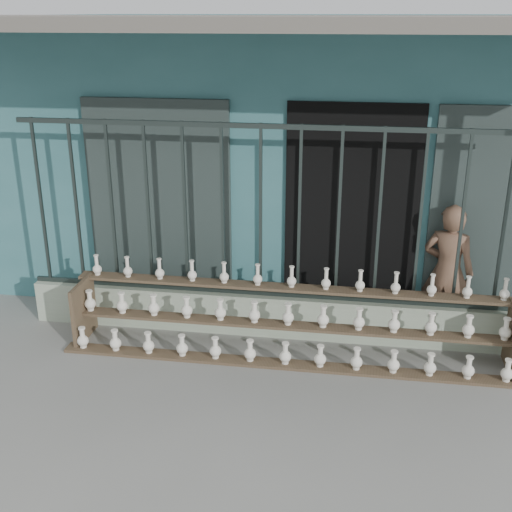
# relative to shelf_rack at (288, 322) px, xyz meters

# --- Properties ---
(ground) EXTENTS (60.00, 60.00, 0.00)m
(ground) POSITION_rel_shelf_rack_xyz_m (-0.34, -0.88, -0.36)
(ground) COLOR slate
(workshop_building) EXTENTS (7.40, 6.60, 3.21)m
(workshop_building) POSITION_rel_shelf_rack_xyz_m (-0.34, 3.35, 1.26)
(workshop_building) COLOR #34696E
(workshop_building) RESTS_ON ground
(parapet_wall) EXTENTS (5.00, 0.20, 0.45)m
(parapet_wall) POSITION_rel_shelf_rack_xyz_m (-0.34, 0.42, -0.14)
(parapet_wall) COLOR #A0AF96
(parapet_wall) RESTS_ON ground
(security_fence) EXTENTS (5.00, 0.04, 1.80)m
(security_fence) POSITION_rel_shelf_rack_xyz_m (-0.34, 0.42, 0.99)
(security_fence) COLOR #283330
(security_fence) RESTS_ON parapet_wall
(shelf_rack) EXTENTS (4.50, 0.68, 0.85)m
(shelf_rack) POSITION_rel_shelf_rack_xyz_m (0.00, 0.00, 0.00)
(shelf_rack) COLOR brown
(shelf_rack) RESTS_ON ground
(elderly_woman) EXTENTS (0.62, 0.51, 1.45)m
(elderly_woman) POSITION_rel_shelf_rack_xyz_m (1.58, 0.69, 0.36)
(elderly_woman) COLOR brown
(elderly_woman) RESTS_ON ground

